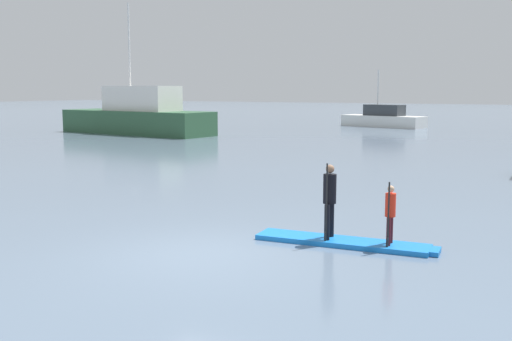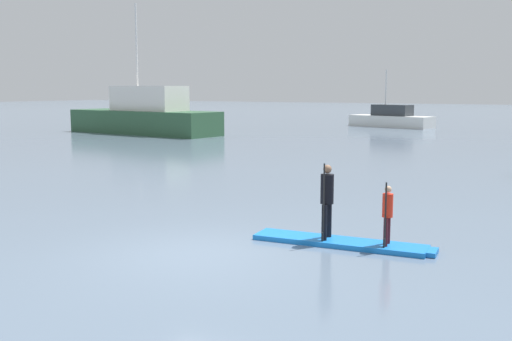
{
  "view_description": "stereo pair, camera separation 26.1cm",
  "coord_description": "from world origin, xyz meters",
  "px_view_note": "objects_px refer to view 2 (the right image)",
  "views": [
    {
      "loc": [
        6.09,
        -9.17,
        3.08
      ],
      "look_at": [
        -0.95,
        3.92,
        1.05
      ],
      "focal_mm": 41.89,
      "sensor_mm": 36.0,
      "label": 1
    },
    {
      "loc": [
        6.32,
        -9.05,
        3.08
      ],
      "look_at": [
        -0.95,
        3.92,
        1.05
      ],
      "focal_mm": 41.89,
      "sensor_mm": 36.0,
      "label": 2
    }
  ],
  "objects_px": {
    "paddler_child_solo": "(387,212)",
    "fishing_boat_white_large": "(145,116)",
    "paddler_adult": "(327,197)",
    "motor_boat_small_navy": "(391,119)",
    "paddleboard_near": "(342,243)"
  },
  "relations": [
    {
      "from": "paddleboard_near",
      "to": "paddler_adult",
      "type": "height_order",
      "value": "paddler_adult"
    },
    {
      "from": "motor_boat_small_navy",
      "to": "paddler_child_solo",
      "type": "bearing_deg",
      "value": -73.5
    },
    {
      "from": "paddler_adult",
      "to": "motor_boat_small_navy",
      "type": "relative_size",
      "value": 0.21
    },
    {
      "from": "paddleboard_near",
      "to": "motor_boat_small_navy",
      "type": "relative_size",
      "value": 0.51
    },
    {
      "from": "paddler_adult",
      "to": "motor_boat_small_navy",
      "type": "height_order",
      "value": "motor_boat_small_navy"
    },
    {
      "from": "paddler_adult",
      "to": "paddleboard_near",
      "type": "bearing_deg",
      "value": 6.06
    },
    {
      "from": "paddleboard_near",
      "to": "paddler_child_solo",
      "type": "height_order",
      "value": "paddler_child_solo"
    },
    {
      "from": "paddler_child_solo",
      "to": "fishing_boat_white_large",
      "type": "relative_size",
      "value": 0.1
    },
    {
      "from": "fishing_boat_white_large",
      "to": "motor_boat_small_navy",
      "type": "relative_size",
      "value": 1.67
    },
    {
      "from": "paddler_child_solo",
      "to": "fishing_boat_white_large",
      "type": "distance_m",
      "value": 32.11
    },
    {
      "from": "paddler_child_solo",
      "to": "fishing_boat_white_large",
      "type": "height_order",
      "value": "fishing_boat_white_large"
    },
    {
      "from": "fishing_boat_white_large",
      "to": "motor_boat_small_navy",
      "type": "xyz_separation_m",
      "value": [
        12.84,
        15.56,
        -0.55
      ]
    },
    {
      "from": "fishing_boat_white_large",
      "to": "paddler_adult",
      "type": "bearing_deg",
      "value": -43.72
    },
    {
      "from": "paddleboard_near",
      "to": "paddler_adult",
      "type": "bearing_deg",
      "value": -173.94
    },
    {
      "from": "motor_boat_small_navy",
      "to": "paddler_adult",
      "type": "bearing_deg",
      "value": -75.27
    }
  ]
}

